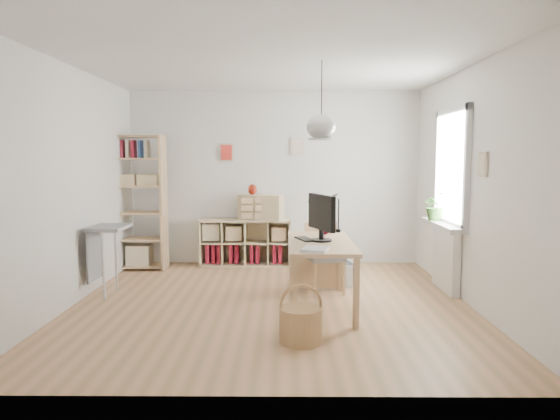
{
  "coord_description": "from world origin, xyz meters",
  "views": [
    {
      "loc": [
        0.15,
        -5.59,
        1.67
      ],
      "look_at": [
        0.1,
        0.3,
        1.05
      ],
      "focal_mm": 32.0,
      "sensor_mm": 36.0,
      "label": 1
    }
  ],
  "objects_px": {
    "chair": "(324,253)",
    "monitor": "(321,215)",
    "tall_bookshelf": "(138,197)",
    "drawer_chest": "(261,207)",
    "desk": "(320,250)",
    "cube_shelf": "(244,246)",
    "storage_chest": "(332,269)"
  },
  "relations": [
    {
      "from": "desk",
      "to": "tall_bookshelf",
      "type": "height_order",
      "value": "tall_bookshelf"
    },
    {
      "from": "tall_bookshelf",
      "to": "chair",
      "type": "distance_m",
      "value": 3.03
    },
    {
      "from": "desk",
      "to": "chair",
      "type": "relative_size",
      "value": 1.74
    },
    {
      "from": "desk",
      "to": "cube_shelf",
      "type": "xyz_separation_m",
      "value": [
        -1.02,
        2.23,
        -0.36
      ]
    },
    {
      "from": "tall_bookshelf",
      "to": "chair",
      "type": "relative_size",
      "value": 2.33
    },
    {
      "from": "drawer_chest",
      "to": "storage_chest",
      "type": "bearing_deg",
      "value": -32.25
    },
    {
      "from": "cube_shelf",
      "to": "chair",
      "type": "distance_m",
      "value": 1.93
    },
    {
      "from": "desk",
      "to": "cube_shelf",
      "type": "height_order",
      "value": "desk"
    },
    {
      "from": "desk",
      "to": "storage_chest",
      "type": "bearing_deg",
      "value": 77.55
    },
    {
      "from": "tall_bookshelf",
      "to": "chair",
      "type": "bearing_deg",
      "value": -25.55
    },
    {
      "from": "tall_bookshelf",
      "to": "drawer_chest",
      "type": "relative_size",
      "value": 2.99
    },
    {
      "from": "cube_shelf",
      "to": "storage_chest",
      "type": "xyz_separation_m",
      "value": [
        1.25,
        -1.19,
        -0.1
      ]
    },
    {
      "from": "monitor",
      "to": "drawer_chest",
      "type": "distance_m",
      "value": 2.31
    },
    {
      "from": "chair",
      "to": "drawer_chest",
      "type": "xyz_separation_m",
      "value": [
        -0.84,
        1.52,
        0.42
      ]
    },
    {
      "from": "chair",
      "to": "monitor",
      "type": "height_order",
      "value": "monitor"
    },
    {
      "from": "desk",
      "to": "storage_chest",
      "type": "height_order",
      "value": "desk"
    },
    {
      "from": "desk",
      "to": "drawer_chest",
      "type": "distance_m",
      "value": 2.33
    },
    {
      "from": "storage_chest",
      "to": "drawer_chest",
      "type": "height_order",
      "value": "drawer_chest"
    },
    {
      "from": "tall_bookshelf",
      "to": "drawer_chest",
      "type": "distance_m",
      "value": 1.86
    },
    {
      "from": "chair",
      "to": "monitor",
      "type": "bearing_deg",
      "value": -110.42
    },
    {
      "from": "tall_bookshelf",
      "to": "monitor",
      "type": "distance_m",
      "value": 3.24
    },
    {
      "from": "tall_bookshelf",
      "to": "drawer_chest",
      "type": "height_order",
      "value": "tall_bookshelf"
    },
    {
      "from": "storage_chest",
      "to": "monitor",
      "type": "height_order",
      "value": "monitor"
    },
    {
      "from": "monitor",
      "to": "chair",
      "type": "bearing_deg",
      "value": 62.09
    },
    {
      "from": "desk",
      "to": "drawer_chest",
      "type": "height_order",
      "value": "drawer_chest"
    },
    {
      "from": "desk",
      "to": "monitor",
      "type": "bearing_deg",
      "value": 41.45
    },
    {
      "from": "cube_shelf",
      "to": "storage_chest",
      "type": "height_order",
      "value": "cube_shelf"
    },
    {
      "from": "desk",
      "to": "drawer_chest",
      "type": "bearing_deg",
      "value": 108.96
    },
    {
      "from": "tall_bookshelf",
      "to": "storage_chest",
      "type": "xyz_separation_m",
      "value": [
        2.82,
        -0.91,
        -0.89
      ]
    },
    {
      "from": "tall_bookshelf",
      "to": "storage_chest",
      "type": "distance_m",
      "value": 3.09
    },
    {
      "from": "chair",
      "to": "monitor",
      "type": "distance_m",
      "value": 0.86
    },
    {
      "from": "cube_shelf",
      "to": "chair",
      "type": "height_order",
      "value": "chair"
    }
  ]
}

